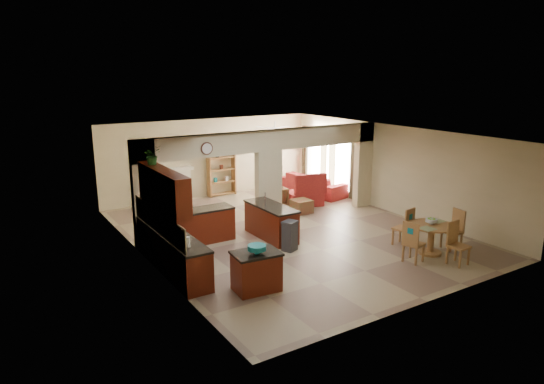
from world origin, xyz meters
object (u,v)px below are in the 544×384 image
kitchen_island (256,271)px  sofa (314,184)px  dining_table (431,234)px  armchair (274,197)px

kitchen_island → sofa: 8.34m
dining_table → armchair: size_ratio=1.43×
sofa → armchair: (-2.25, -0.78, -0.02)m
armchair → sofa: bearing=-157.1°
dining_table → sofa: 6.52m
kitchen_island → sofa: (5.90, 5.89, -0.05)m
kitchen_island → armchair: 6.28m
kitchen_island → dining_table: 4.74m
sofa → dining_table: bearing=158.6°
sofa → armchair: size_ratio=3.30×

